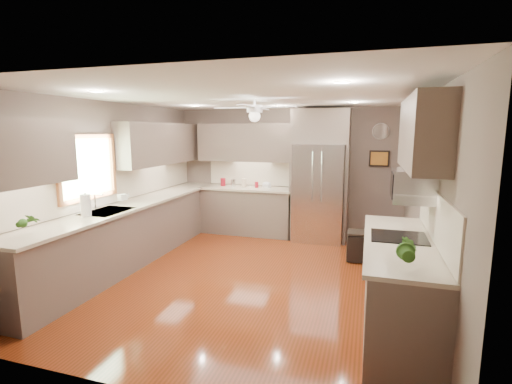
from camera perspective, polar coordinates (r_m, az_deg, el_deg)
The scene contains 28 objects.
floor at distance 5.43m, azimuth -1.16°, elevation -12.88°, with size 5.00×5.00×0.00m, color #54220B.
ceiling at distance 5.04m, azimuth -1.26°, elevation 14.43°, with size 5.00×5.00×0.00m, color white.
wall_back at distance 7.48m, azimuth 4.78°, elevation 3.16°, with size 4.50×4.50×0.00m, color #64554C.
wall_front at distance 2.88m, azimuth -17.05°, elevation -7.29°, with size 4.50×4.50×0.00m, color #64554C.
wall_left at distance 6.16m, azimuth -21.51°, elevation 1.21°, with size 5.00×5.00×0.00m, color #64554C.
wall_right at distance 4.89m, azimuth 24.74°, elevation -0.97°, with size 5.00×5.00×0.00m, color #64554C.
canister_a at distance 7.63m, azimuth -5.09°, elevation 1.53°, with size 0.10×0.10×0.17m, color maroon.
canister_b at distance 7.55m, azimuth -3.49°, elevation 1.39°, with size 0.10×0.10×0.16m, color silver.
canister_c at distance 7.45m, azimuth -1.86°, elevation 1.45°, with size 0.10×0.10×0.16m, color beige.
canister_d at distance 7.37m, azimuth 0.10°, elevation 1.13°, with size 0.08×0.08×0.11m, color maroon.
soap_bottle at distance 6.13m, azimuth -19.69°, elevation -0.70°, with size 0.09×0.09×0.20m, color white.
potted_plant_left at distance 4.71m, azimuth -31.90°, elevation -3.82°, with size 0.16×0.11×0.31m, color #275017.
potted_plant_right at distance 3.25m, azimuth 22.19°, elevation -8.28°, with size 0.18×0.15×0.34m, color #275017.
bowl at distance 7.35m, azimuth 1.61°, elevation 0.82°, with size 0.19×0.19×0.05m, color beige.
left_run at distance 6.25m, azimuth -18.10°, elevation -5.65°, with size 0.65×4.70×1.45m.
back_run at distance 7.51m, azimuth -1.20°, elevation -2.71°, with size 1.85×0.65×1.45m.
uppers at distance 5.95m, azimuth -5.92°, elevation 7.56°, with size 4.50×4.70×0.95m.
window at distance 5.73m, azimuth -24.54°, elevation 3.47°, with size 0.05×1.12×0.92m.
sink at distance 5.64m, azimuth -21.90°, elevation -3.06°, with size 0.50×0.70×0.32m.
refrigerator at distance 7.04m, azimuth 9.76°, elevation 2.16°, with size 1.06×0.75×2.45m.
right_run at distance 4.29m, azimuth 21.10°, elevation -12.77°, with size 0.70×2.20×1.45m.
microwave at distance 4.29m, azimuth 22.94°, elevation 0.92°, with size 0.43×0.55×0.34m.
ceiling_fan at distance 5.32m, azimuth -0.22°, elevation 12.36°, with size 1.18×1.18×0.32m.
recessed_lights at distance 5.43m, azimuth -0.31°, elevation 14.01°, with size 2.84×3.14×0.01m.
wall_clock at distance 7.26m, azimuth 18.63°, elevation 8.85°, with size 0.30×0.03×0.30m.
framed_print at distance 7.27m, azimuth 18.42°, elevation 4.91°, with size 0.36×0.03×0.30m.
stool at distance 6.20m, azimuth 15.48°, elevation -8.01°, with size 0.39×0.39×0.46m.
paper_towel at distance 5.37m, azimuth -24.72°, elevation -1.95°, with size 0.13×0.13×0.33m.
Camera 1 is at (1.57, -4.77, 2.05)m, focal length 26.00 mm.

